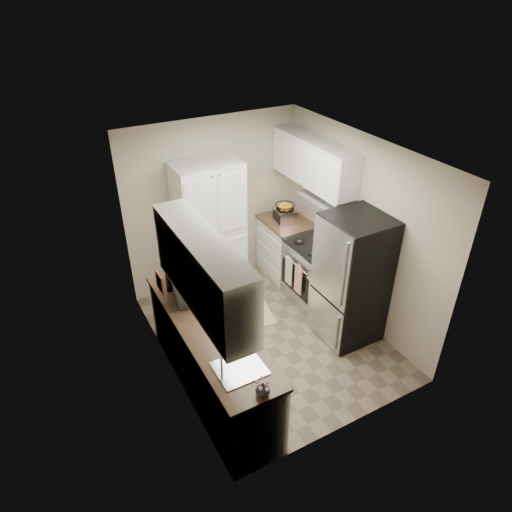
{
  "coord_description": "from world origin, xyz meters",
  "views": [
    {
      "loc": [
        -2.32,
        -3.91,
        4.07
      ],
      "look_at": [
        -0.1,
        0.15,
        1.19
      ],
      "focal_mm": 32.0,
      "sensor_mm": 36.0,
      "label": 1
    }
  ],
  "objects_px": {
    "microwave": "(189,286)",
    "toaster_oven": "(284,215)",
    "wine_bottle": "(169,280)",
    "electric_range": "(315,272)",
    "refrigerator": "(352,279)",
    "pantry_cabinet": "(210,231)"
  },
  "relations": [
    {
      "from": "microwave",
      "to": "toaster_oven",
      "type": "distance_m",
      "value": 2.21
    },
    {
      "from": "pantry_cabinet",
      "to": "toaster_oven",
      "type": "distance_m",
      "value": 1.16
    },
    {
      "from": "pantry_cabinet",
      "to": "electric_range",
      "type": "distance_m",
      "value": 1.58
    },
    {
      "from": "microwave",
      "to": "toaster_oven",
      "type": "bearing_deg",
      "value": -51.42
    },
    {
      "from": "electric_range",
      "to": "microwave",
      "type": "xyz_separation_m",
      "value": [
        -1.95,
        -0.25,
        0.58
      ]
    },
    {
      "from": "pantry_cabinet",
      "to": "refrigerator",
      "type": "relative_size",
      "value": 1.18
    },
    {
      "from": "electric_range",
      "to": "wine_bottle",
      "type": "relative_size",
      "value": 3.74
    },
    {
      "from": "refrigerator",
      "to": "toaster_oven",
      "type": "distance_m",
      "value": 1.63
    },
    {
      "from": "electric_range",
      "to": "refrigerator",
      "type": "distance_m",
      "value": 0.88
    },
    {
      "from": "electric_range",
      "to": "toaster_oven",
      "type": "bearing_deg",
      "value": 91.25
    },
    {
      "from": "electric_range",
      "to": "refrigerator",
      "type": "height_order",
      "value": "refrigerator"
    },
    {
      "from": "microwave",
      "to": "wine_bottle",
      "type": "distance_m",
      "value": 0.26
    },
    {
      "from": "electric_range",
      "to": "wine_bottle",
      "type": "distance_m",
      "value": 2.2
    },
    {
      "from": "pantry_cabinet",
      "to": "refrigerator",
      "type": "xyz_separation_m",
      "value": [
        1.14,
        -1.73,
        -0.15
      ]
    },
    {
      "from": "wine_bottle",
      "to": "refrigerator",
      "type": "bearing_deg",
      "value": -19.98
    },
    {
      "from": "electric_range",
      "to": "wine_bottle",
      "type": "height_order",
      "value": "wine_bottle"
    },
    {
      "from": "microwave",
      "to": "toaster_oven",
      "type": "xyz_separation_m",
      "value": [
        1.93,
        1.07,
        -0.04
      ]
    },
    {
      "from": "microwave",
      "to": "wine_bottle",
      "type": "relative_size",
      "value": 1.7
    },
    {
      "from": "pantry_cabinet",
      "to": "wine_bottle",
      "type": "relative_size",
      "value": 6.61
    },
    {
      "from": "pantry_cabinet",
      "to": "wine_bottle",
      "type": "bearing_deg",
      "value": -134.13
    },
    {
      "from": "wine_bottle",
      "to": "toaster_oven",
      "type": "relative_size",
      "value": 0.88
    },
    {
      "from": "refrigerator",
      "to": "wine_bottle",
      "type": "height_order",
      "value": "refrigerator"
    }
  ]
}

